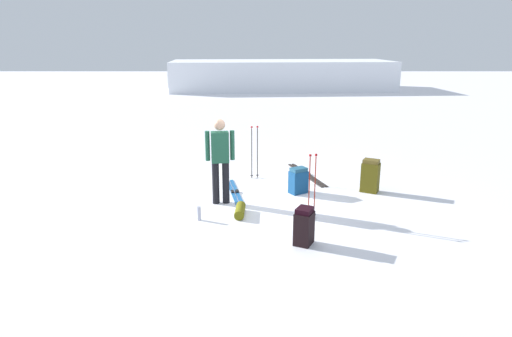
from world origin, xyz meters
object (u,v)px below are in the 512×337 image
at_px(ski_pair_far, 233,192).
at_px(thermos_bottle, 197,213).
at_px(ski_pair_near, 304,175).
at_px(sleeping_mat_rolled, 238,211).
at_px(ski_poles_planted_near, 252,149).
at_px(backpack_large_dark, 296,181).
at_px(skier_standing, 218,157).
at_px(ski_poles_planted_far, 310,183).
at_px(backpack_small_spare, 368,176).
at_px(backpack_bright, 302,226).

distance_m(ski_pair_far, thermos_bottle, 1.62).
relative_size(ski_pair_near, sleeping_mat_rolled, 3.56).
bearing_deg(ski_poles_planted_near, ski_pair_near, 10.12).
relative_size(backpack_large_dark, thermos_bottle, 2.15).
relative_size(skier_standing, backpack_large_dark, 3.04).
relative_size(ski_pair_near, thermos_bottle, 7.52).
bearing_deg(sleeping_mat_rolled, ski_pair_far, 97.09).
relative_size(ski_poles_planted_far, sleeping_mat_rolled, 2.21).
bearing_deg(skier_standing, ski_pair_near, 45.02).
bearing_deg(ski_pair_far, sleeping_mat_rolled, -82.91).
distance_m(ski_poles_planted_far, sleeping_mat_rolled, 1.44).
distance_m(skier_standing, ski_poles_planted_near, 1.84).
bearing_deg(ski_poles_planted_far, backpack_small_spare, 45.97).
xyz_separation_m(backpack_large_dark, sleeping_mat_rolled, (-1.20, -1.26, -0.18)).
xyz_separation_m(sleeping_mat_rolled, thermos_bottle, (-0.73, -0.24, 0.04)).
bearing_deg(ski_pair_far, ski_poles_planted_near, 68.79).
distance_m(backpack_large_dark, backpack_small_spare, 1.55).
height_order(ski_pair_near, ski_pair_far, same).
bearing_deg(skier_standing, sleeping_mat_rolled, -58.50).
relative_size(skier_standing, ski_pair_far, 0.96).
height_order(ski_pair_far, ski_poles_planted_near, ski_poles_planted_near).
relative_size(skier_standing, sleeping_mat_rolled, 3.09).
relative_size(ski_pair_far, ski_poles_planted_near, 1.42).
bearing_deg(thermos_bottle, backpack_small_spare, 24.59).
xyz_separation_m(skier_standing, backpack_small_spare, (3.14, 0.69, -0.60)).
xyz_separation_m(skier_standing, backpack_large_dark, (1.60, 0.61, -0.68)).
bearing_deg(backpack_small_spare, ski_pair_far, -178.40).
bearing_deg(backpack_bright, skier_standing, 127.91).
xyz_separation_m(skier_standing, ski_pair_far, (0.24, 0.61, -0.94)).
height_order(backpack_large_dark, backpack_bright, backpack_bright).
bearing_deg(backpack_large_dark, skier_standing, -159.17).
xyz_separation_m(ski_pair_near, sleeping_mat_rolled, (-1.52, -2.58, 0.08)).
bearing_deg(thermos_bottle, ski_pair_near, 51.35).
xyz_separation_m(backpack_bright, sleeping_mat_rolled, (-1.06, 1.22, -0.21)).
bearing_deg(backpack_bright, sleeping_mat_rolled, 130.95).
height_order(backpack_large_dark, ski_poles_planted_near, ski_poles_planted_near).
height_order(ski_pair_near, thermos_bottle, thermos_bottle).
bearing_deg(sleeping_mat_rolled, backpack_small_spare, 26.17).
bearing_deg(backpack_bright, ski_pair_far, 116.08).
height_order(ski_pair_far, backpack_large_dark, backpack_large_dark).
xyz_separation_m(ski_pair_far, backpack_small_spare, (2.90, 0.08, 0.34)).
xyz_separation_m(backpack_small_spare, ski_poles_planted_near, (-2.48, 1.01, 0.35)).
bearing_deg(backpack_small_spare, backpack_large_dark, -176.81).
height_order(ski_pair_near, backpack_small_spare, backpack_small_spare).
height_order(sleeping_mat_rolled, thermos_bottle, thermos_bottle).
height_order(ski_pair_far, backpack_small_spare, backpack_small_spare).
relative_size(skier_standing, backpack_small_spare, 2.37).
relative_size(backpack_bright, sleeping_mat_rolled, 1.12).
xyz_separation_m(backpack_bright, ski_poles_planted_near, (-0.80, 3.58, 0.40)).
bearing_deg(ski_pair_near, ski_poles_planted_far, -94.52).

